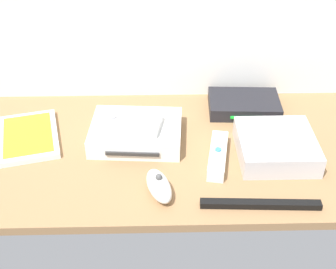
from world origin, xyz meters
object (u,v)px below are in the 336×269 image
game_case (28,137)px  remote_classic_pad (129,123)px  remote_nunchuk (159,186)px  network_router (244,104)px  mini_computer (276,146)px  game_console (136,132)px  sensor_bar (260,204)px  remote_wand (218,156)px

game_case → remote_classic_pad: 24.78cm
game_case → remote_nunchuk: size_ratio=2.00×
game_case → network_router: (53.23, 11.58, 0.94)cm
mini_computer → game_case: 57.95cm
game_console → remote_classic_pad: 3.57cm
mini_computer → remote_classic_pad: remote_classic_pad is taller
remote_classic_pad → sensor_bar: 35.19cm
remote_nunchuk → remote_classic_pad: 19.41cm
game_console → game_case: game_console is taller
game_console → mini_computer: 32.36cm
game_console → remote_classic_pad: (-1.45, -0.58, 3.21)cm
network_router → sensor_bar: network_router is taller
mini_computer → remote_wand: 13.44cm
remote_wand → sensor_bar: size_ratio=0.63×
mini_computer → game_case: bearing=172.7°
remote_wand → sensor_bar: (6.92, -14.61, -0.81)cm
mini_computer → sensor_bar: 17.68cm
mini_computer → remote_nunchuk: bearing=-155.6°
remote_nunchuk → remote_classic_pad: (-6.69, 17.91, 3.37)cm
network_router → remote_nunchuk: size_ratio=1.71×
remote_nunchuk → sensor_bar: size_ratio=0.45×
remote_wand → remote_classic_pad: (-19.88, 7.70, 3.90)cm
mini_computer → game_case: (-57.45, 7.38, -1.88)cm
game_console → remote_nunchuk: size_ratio=2.03×
sensor_bar → remote_classic_pad: bearing=142.8°
game_case → sensor_bar: game_case is taller
game_console → remote_nunchuk: bearing=-70.2°
game_console → network_router: bearing=28.4°
network_router → sensor_bar: 35.43cm
game_case → remote_wand: remote_wand is taller
game_console → network_router: 30.17cm
mini_computer → remote_wand: size_ratio=1.12×
remote_classic_pad → sensor_bar: bearing=-28.3°
game_console → sensor_bar: size_ratio=0.92×
game_case → remote_wand: size_ratio=1.43×
game_console → remote_wand: size_ratio=1.45×
game_console → remote_nunchuk: (5.23, -18.49, -0.16)cm
game_case → network_router: network_router is taller
mini_computer → network_router: (-4.22, 18.96, -0.94)cm
remote_wand → remote_classic_pad: remote_classic_pad is taller
game_console → network_router: (27.48, 12.46, -0.50)cm
remote_classic_pad → game_console: bearing=33.2°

